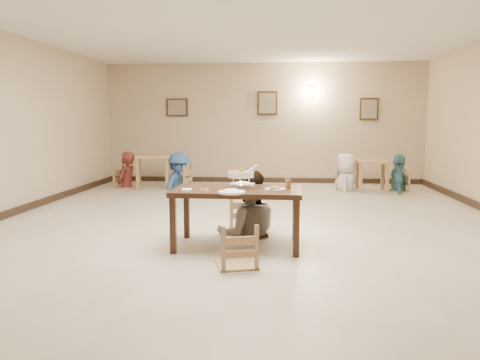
# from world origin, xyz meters

# --- Properties ---
(floor) EXTENTS (10.00, 10.00, 0.00)m
(floor) POSITION_xyz_m (0.00, 0.00, 0.00)
(floor) COLOR #BFB19D
(floor) RESTS_ON ground
(ceiling) EXTENTS (10.00, 10.00, 0.00)m
(ceiling) POSITION_xyz_m (0.00, 0.00, 3.00)
(ceiling) COLOR silver
(ceiling) RESTS_ON wall_back
(wall_back) EXTENTS (10.00, 0.00, 10.00)m
(wall_back) POSITION_xyz_m (0.00, 5.00, 1.50)
(wall_back) COLOR tan
(wall_back) RESTS_ON floor
(wall_front) EXTENTS (10.00, 0.00, 10.00)m
(wall_front) POSITION_xyz_m (0.00, -5.00, 1.50)
(wall_front) COLOR tan
(wall_front) RESTS_ON floor
(baseboard_back) EXTENTS (8.00, 0.06, 0.12)m
(baseboard_back) POSITION_xyz_m (0.00, 4.97, 0.06)
(baseboard_back) COLOR black
(baseboard_back) RESTS_ON floor
(baseboard_left) EXTENTS (0.06, 10.00, 0.12)m
(baseboard_left) POSITION_xyz_m (-3.97, 0.00, 0.06)
(baseboard_left) COLOR black
(baseboard_left) RESTS_ON floor
(picture_a) EXTENTS (0.55, 0.04, 0.45)m
(picture_a) POSITION_xyz_m (-2.20, 4.96, 1.90)
(picture_a) COLOR #322111
(picture_a) RESTS_ON wall_back
(picture_b) EXTENTS (0.50, 0.04, 0.60)m
(picture_b) POSITION_xyz_m (0.10, 4.96, 2.00)
(picture_b) COLOR #322111
(picture_b) RESTS_ON wall_back
(picture_c) EXTENTS (0.45, 0.04, 0.55)m
(picture_c) POSITION_xyz_m (2.60, 4.96, 1.85)
(picture_c) COLOR #322111
(picture_c) RESTS_ON wall_back
(wall_sconce) EXTENTS (0.16, 0.05, 0.22)m
(wall_sconce) POSITION_xyz_m (1.20, 4.96, 2.30)
(wall_sconce) COLOR #FFD88C
(wall_sconce) RESTS_ON wall_back
(main_table) EXTENTS (1.57, 0.90, 0.73)m
(main_table) POSITION_xyz_m (-0.08, -1.22, 0.65)
(main_table) COLOR #321D13
(main_table) RESTS_ON floor
(chair_far) EXTENTS (0.46, 0.46, 0.98)m
(chair_far) POSITION_xyz_m (-0.02, -0.48, 0.49)
(chair_far) COLOR #A48555
(chair_far) RESTS_ON floor
(chair_near) EXTENTS (0.43, 0.43, 0.91)m
(chair_near) POSITION_xyz_m (-0.02, -2.00, 0.45)
(chair_near) COLOR #A48555
(chair_near) RESTS_ON floor
(main_diner) EXTENTS (0.99, 0.84, 1.79)m
(main_diner) POSITION_xyz_m (0.01, -0.61, 0.90)
(main_diner) COLOR gray
(main_diner) RESTS_ON floor
(curry_warmer) EXTENTS (0.36, 0.32, 0.29)m
(curry_warmer) POSITION_xyz_m (-0.04, -1.17, 0.90)
(curry_warmer) COLOR silver
(curry_warmer) RESTS_ON main_table
(rice_plate_far) EXTENTS (0.32, 0.32, 0.07)m
(rice_plate_far) POSITION_xyz_m (-0.04, -0.91, 0.75)
(rice_plate_far) COLOR white
(rice_plate_far) RESTS_ON main_table
(rice_plate_near) EXTENTS (0.31, 0.31, 0.07)m
(rice_plate_near) POSITION_xyz_m (-0.11, -1.60, 0.75)
(rice_plate_near) COLOR white
(rice_plate_near) RESTS_ON main_table
(fried_plate) EXTENTS (0.26, 0.26, 0.06)m
(fried_plate) POSITION_xyz_m (0.39, -1.32, 0.75)
(fried_plate) COLOR white
(fried_plate) RESTS_ON main_table
(chili_dish) EXTENTS (0.10, 0.10, 0.02)m
(chili_dish) POSITION_xyz_m (-0.47, -1.36, 0.74)
(chili_dish) COLOR white
(chili_dish) RESTS_ON main_table
(napkin_cutlery) EXTENTS (0.15, 0.23, 0.03)m
(napkin_cutlery) POSITION_xyz_m (-0.66, -1.48, 0.75)
(napkin_cutlery) COLOR white
(napkin_cutlery) RESTS_ON main_table
(drink_glass) EXTENTS (0.07, 0.07, 0.14)m
(drink_glass) POSITION_xyz_m (0.54, -1.14, 0.80)
(drink_glass) COLOR white
(drink_glass) RESTS_ON main_table
(bg_table_left) EXTENTS (0.95, 0.95, 0.78)m
(bg_table_left) POSITION_xyz_m (-2.53, 3.76, 0.64)
(bg_table_left) COLOR #9F7B55
(bg_table_left) RESTS_ON floor
(bg_table_right) EXTENTS (0.72, 0.72, 0.69)m
(bg_table_right) POSITION_xyz_m (2.50, 3.76, 0.56)
(bg_table_right) COLOR #9F7B55
(bg_table_right) RESTS_ON floor
(bg_chair_ll) EXTENTS (0.47, 0.47, 0.99)m
(bg_chair_ll) POSITION_xyz_m (-3.15, 3.72, 0.49)
(bg_chair_ll) COLOR #A48555
(bg_chair_ll) RESTS_ON floor
(bg_chair_lr) EXTENTS (0.49, 0.49, 1.04)m
(bg_chair_lr) POSITION_xyz_m (-1.91, 3.73, 0.52)
(bg_chair_lr) COLOR #A48555
(bg_chair_lr) RESTS_ON floor
(bg_chair_rl) EXTENTS (0.42, 0.42, 0.90)m
(bg_chair_rl) POSITION_xyz_m (1.93, 3.78, 0.45)
(bg_chair_rl) COLOR #A48555
(bg_chair_rl) RESTS_ON floor
(bg_chair_rr) EXTENTS (0.42, 0.42, 0.89)m
(bg_chair_rr) POSITION_xyz_m (3.07, 3.70, 0.45)
(bg_chair_rr) COLOR #A48555
(bg_chair_rr) RESTS_ON floor
(bg_diner_a) EXTENTS (0.50, 0.68, 1.70)m
(bg_diner_a) POSITION_xyz_m (-3.15, 3.72, 0.85)
(bg_diner_a) COLOR #5B221D
(bg_diner_a) RESTS_ON floor
(bg_diner_b) EXTENTS (0.84, 1.20, 1.69)m
(bg_diner_b) POSITION_xyz_m (-1.91, 3.73, 0.85)
(bg_diner_b) COLOR #335B94
(bg_diner_b) RESTS_ON floor
(bg_diner_c) EXTENTS (0.68, 0.90, 1.67)m
(bg_diner_c) POSITION_xyz_m (1.93, 3.78, 0.84)
(bg_diner_c) COLOR silver
(bg_diner_c) RESTS_ON floor
(bg_diner_d) EXTENTS (0.55, 1.03, 1.67)m
(bg_diner_d) POSITION_xyz_m (3.07, 3.70, 0.83)
(bg_diner_d) COLOR #41757E
(bg_diner_d) RESTS_ON floor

